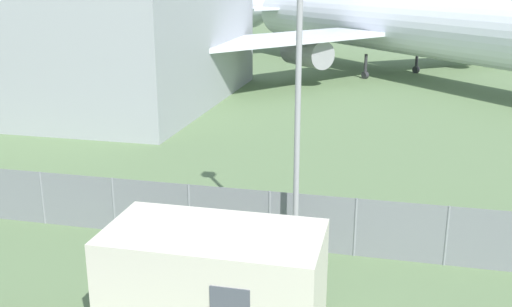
# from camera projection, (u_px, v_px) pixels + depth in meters

# --- Properties ---
(perimeter_fence) EXTENTS (56.07, 0.07, 1.80)m
(perimeter_fence) POSITION_uv_depth(u_px,v_px,m) (189.00, 212.00, 18.51)
(perimeter_fence) COLOR gray
(perimeter_fence) RESTS_ON ground
(airplane) EXTENTS (35.64, 36.90, 13.24)m
(airplane) POSITION_uv_depth(u_px,v_px,m) (407.00, 25.00, 45.85)
(airplane) COLOR white
(airplane) RESTS_ON ground
(portable_cabin) EXTENTS (4.85, 2.57, 2.55)m
(portable_cabin) POSITION_uv_depth(u_px,v_px,m) (214.00, 283.00, 13.52)
(portable_cabin) COLOR beige
(portable_cabin) RESTS_ON ground
(light_mast) EXTENTS (0.44, 0.44, 9.16)m
(light_mast) POSITION_uv_depth(u_px,v_px,m) (299.00, 72.00, 15.78)
(light_mast) COLOR #99999E
(light_mast) RESTS_ON ground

